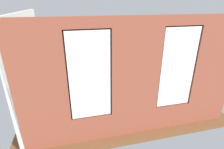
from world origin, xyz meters
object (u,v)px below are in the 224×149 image
potted_plant_between_couches (144,94)px  potted_plant_near_tv (59,90)px  potted_plant_by_left_couch (144,72)px  couch_left (166,83)px  candle_jar (112,80)px  media_console (46,92)px  coffee_table (103,85)px  tv_flatscreen (43,76)px  potted_plant_foreground_right (55,67)px  couch_by_window (103,111)px  potted_plant_mid_room_small (128,71)px  potted_plant_corner_near_left (148,63)px  remote_black (93,86)px  cup_ceramic (98,82)px  table_plant_small (103,81)px  potted_plant_corner_far_left (195,92)px

potted_plant_between_couches → potted_plant_near_tv: 2.68m
potted_plant_between_couches → potted_plant_by_left_couch: bearing=-113.7°
couch_left → candle_jar: couch_left is taller
couch_left → media_console: size_ratio=1.71×
coffee_table → potted_plant_between_couches: 1.86m
tv_flatscreen → potted_plant_foreground_right: size_ratio=1.25×
couch_by_window → coffee_table: couch_by_window is taller
coffee_table → potted_plant_mid_room_small: bearing=-141.1°
potted_plant_by_left_couch → candle_jar: bearing=27.6°
candle_jar → potted_plant_corner_near_left: bearing=-144.2°
coffee_table → remote_black: remote_black is taller
coffee_table → potted_plant_foreground_right: size_ratio=1.44×
cup_ceramic → potted_plant_by_left_couch: size_ratio=0.18×
table_plant_small → potted_plant_near_tv: 1.76m
cup_ceramic → candle_jar: bearing=-175.4°
candle_jar → tv_flatscreen: bearing=-2.3°
couch_left → tv_flatscreen: size_ratio=1.51×
tv_flatscreen → potted_plant_corner_far_left: size_ratio=0.82×
potted_plant_corner_near_left → potted_plant_corner_far_left: 3.52m
media_console → cup_ceramic: bearing=175.8°
couch_by_window → potted_plant_near_tv: 1.58m
potted_plant_foreground_right → coffee_table: bearing=136.4°
potted_plant_foreground_right → potted_plant_corner_far_left: (-4.50, 3.46, -0.01)m
media_console → potted_plant_corner_far_left: (-4.80, 1.98, 0.43)m
couch_left → cup_ceramic: 2.73m
tv_flatscreen → potted_plant_corner_far_left: potted_plant_corner_far_left is taller
couch_by_window → candle_jar: size_ratio=16.69×
coffee_table → potted_plant_corner_far_left: size_ratio=0.95×
tv_flatscreen → table_plant_small: bearing=173.0°
couch_left → cup_ceramic: (2.69, -0.39, 0.17)m
couch_left → coffee_table: bearing=-99.2°
potted_plant_foreground_right → potted_plant_by_left_couch: size_ratio=2.00×
media_console → potted_plant_mid_room_small: 3.59m
couch_left → potted_plant_corner_near_left: size_ratio=1.40×
couch_by_window → table_plant_small: size_ratio=7.76×
potted_plant_corner_far_left → potted_plant_mid_room_small: bearing=-64.9°
table_plant_small → media_console: bearing=-6.9°
potted_plant_corner_far_left → potted_plant_near_tv: potted_plant_corner_far_left is taller
cup_ceramic → potted_plant_by_left_couch: (-2.30, -0.95, -0.17)m
couch_left → potted_plant_mid_room_small: (1.17, -1.37, 0.08)m
coffee_table → candle_jar: size_ratio=13.53×
couch_by_window → potted_plant_corner_near_left: 4.55m
potted_plant_mid_room_small → cup_ceramic: bearing=32.7°
cup_ceramic → potted_plant_foreground_right: size_ratio=0.09×
couch_by_window → table_plant_small: couch_by_window is taller
potted_plant_corner_near_left → media_console: bearing=17.8°
media_console → potted_plant_by_left_couch: size_ratio=2.20×
couch_left → coffee_table: 2.54m
candle_jar → tv_flatscreen: (2.52, -0.10, 0.35)m
couch_left → potted_plant_between_couches: bearing=-53.3°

